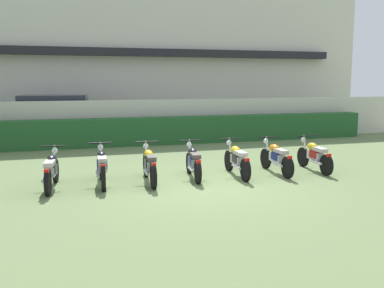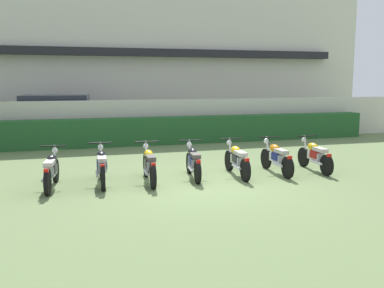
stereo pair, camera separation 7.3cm
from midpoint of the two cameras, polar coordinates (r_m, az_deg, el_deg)
name	(u,v)px [view 2 (the right image)]	position (r m, az deg, el deg)	size (l,w,h in m)	color
ground	(203,184)	(10.55, 1.62, -5.35)	(60.00, 60.00, 0.00)	#607547
building	(124,59)	(24.05, -8.87, 10.95)	(24.62, 6.50, 7.19)	beige
compound_wall	(147,121)	(17.63, -5.89, 3.03)	(23.39, 0.30, 1.71)	beige
hedge_row	(150,131)	(16.98, -5.45, 1.72)	(18.71, 0.70, 1.06)	#235628
parked_car	(60,117)	(19.13, -16.92, 3.37)	(4.69, 2.52, 1.89)	navy
motorcycle_in_row_0	(51,170)	(10.58, -17.86, -3.27)	(0.60, 1.86, 0.95)	black
motorcycle_in_row_1	(102,166)	(10.67, -11.63, -2.86)	(0.60, 1.88, 0.97)	black
motorcycle_in_row_2	(149,164)	(10.72, -5.47, -2.70)	(0.60, 1.94, 0.96)	black
motorcycle_in_row_3	(193,162)	(11.12, 0.36, -2.32)	(0.60, 1.76, 0.94)	black
motorcycle_in_row_4	(237,160)	(11.44, 6.13, -2.05)	(0.60, 1.90, 0.94)	black
motorcycle_in_row_5	(276,157)	(11.93, 11.24, -1.73)	(0.60, 1.90, 0.94)	black
motorcycle_in_row_6	(315,155)	(12.49, 16.05, -1.46)	(0.60, 1.84, 0.94)	black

